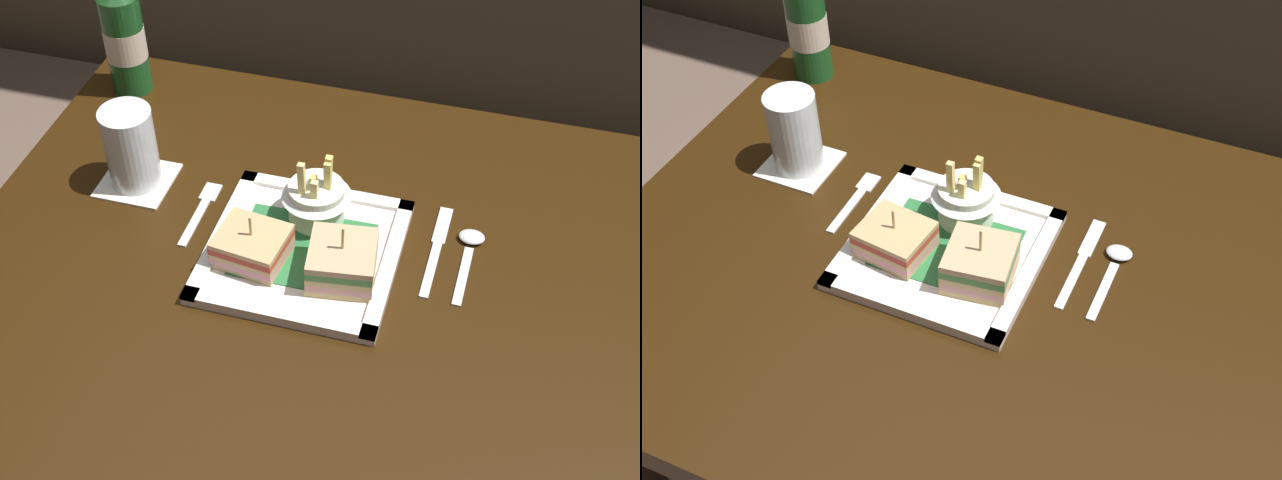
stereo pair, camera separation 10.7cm
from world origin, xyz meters
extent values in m
cube|color=black|center=(0.00, 0.00, 0.70)|extent=(1.01, 0.78, 0.04)
cylinder|color=black|center=(-0.42, 0.31, 0.34)|extent=(0.08, 0.08, 0.68)
cylinder|color=black|center=(0.42, 0.31, 0.34)|extent=(0.08, 0.08, 0.68)
cube|color=white|center=(-0.05, 0.01, 0.73)|extent=(0.25, 0.25, 0.01)
cube|color=#296E39|center=(-0.05, 0.01, 0.74)|extent=(0.18, 0.14, 0.00)
cube|color=white|center=(-0.05, -0.10, 0.74)|extent=(0.25, 0.02, 0.01)
cube|color=white|center=(-0.05, 0.13, 0.74)|extent=(0.25, 0.02, 0.01)
cube|color=white|center=(-0.16, 0.01, 0.74)|extent=(0.02, 0.25, 0.01)
cube|color=white|center=(0.07, 0.01, 0.74)|extent=(0.02, 0.25, 0.01)
cube|color=tan|center=(-0.11, -0.02, 0.74)|extent=(0.10, 0.09, 0.01)
cube|color=pink|center=(-0.11, -0.02, 0.75)|extent=(0.10, 0.09, 0.01)
cube|color=tan|center=(-0.11, -0.02, 0.76)|extent=(0.10, 0.09, 0.01)
cube|color=#BD4331|center=(-0.11, -0.02, 0.76)|extent=(0.10, 0.09, 0.01)
cube|color=tan|center=(-0.11, -0.02, 0.77)|extent=(0.10, 0.09, 0.01)
cylinder|color=tan|center=(-0.11, -0.02, 0.77)|extent=(0.00, 0.00, 0.07)
cube|color=tan|center=(0.01, -0.02, 0.74)|extent=(0.09, 0.09, 0.01)
cube|color=#DFA09B|center=(0.01, -0.02, 0.75)|extent=(0.09, 0.09, 0.01)
cube|color=#D9B677|center=(0.01, -0.02, 0.76)|extent=(0.09, 0.09, 0.01)
cube|color=#519248|center=(0.01, -0.02, 0.77)|extent=(0.09, 0.09, 0.01)
cube|color=tan|center=(0.01, -0.02, 0.78)|extent=(0.09, 0.09, 0.01)
cylinder|color=tan|center=(0.01, -0.02, 0.78)|extent=(0.00, 0.00, 0.08)
cylinder|color=silver|center=(-0.05, 0.07, 0.76)|extent=(0.08, 0.08, 0.06)
cone|color=white|center=(-0.05, 0.07, 0.79)|extent=(0.09, 0.09, 0.03)
cube|color=#F2D781|center=(-0.06, 0.06, 0.80)|extent=(0.01, 0.01, 0.07)
cube|color=#E7C467|center=(-0.05, 0.07, 0.79)|extent=(0.02, 0.01, 0.05)
cube|color=#EFDC86|center=(-0.04, 0.05, 0.79)|extent=(0.01, 0.01, 0.05)
cube|color=#E8D473|center=(-0.03, 0.07, 0.80)|extent=(0.01, 0.01, 0.07)
cube|color=#DEBF64|center=(-0.03, 0.08, 0.80)|extent=(0.01, 0.01, 0.08)
cylinder|color=#195120|center=(-0.42, 0.30, 0.81)|extent=(0.06, 0.06, 0.16)
cylinder|color=beige|center=(-0.42, 0.30, 0.81)|extent=(0.07, 0.07, 0.05)
cube|color=white|center=(-0.32, 0.09, 0.73)|extent=(0.10, 0.10, 0.00)
cylinder|color=silver|center=(-0.32, 0.09, 0.79)|extent=(0.07, 0.07, 0.12)
cylinder|color=silver|center=(-0.32, 0.09, 0.77)|extent=(0.07, 0.07, 0.08)
cube|color=silver|center=(-0.21, 0.03, 0.73)|extent=(0.01, 0.09, 0.00)
cube|color=silver|center=(-0.21, 0.09, 0.73)|extent=(0.02, 0.04, 0.00)
cube|color=silver|center=(0.12, 0.03, 0.73)|extent=(0.01, 0.10, 0.00)
cube|color=silver|center=(0.12, 0.11, 0.73)|extent=(0.02, 0.07, 0.00)
cube|color=silver|center=(0.16, 0.03, 0.73)|extent=(0.01, 0.10, 0.00)
ellipsoid|color=silver|center=(0.16, 0.10, 0.73)|extent=(0.04, 0.03, 0.01)
camera|label=1|loc=(0.18, -0.72, 1.53)|focal=47.15mm
camera|label=2|loc=(0.28, -0.68, 1.53)|focal=47.15mm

